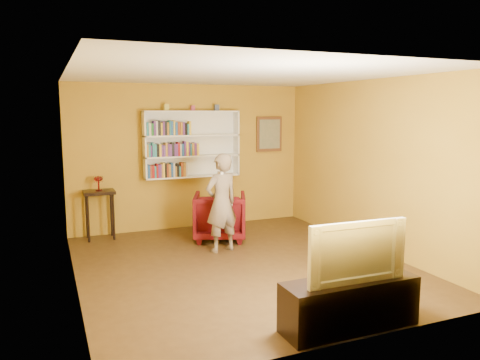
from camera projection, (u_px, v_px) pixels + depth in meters
name	position (u px, v px, depth m)	size (l,w,h in m)	color
room_shell	(241.00, 196.00, 6.61)	(5.30, 5.80, 2.88)	#3F2B14
bookshelf	(191.00, 144.00, 8.72)	(1.80, 0.29, 1.23)	white
books_row_lower	(167.00, 170.00, 8.51)	(0.73, 0.19, 0.27)	#22509F
books_row_middle	(173.00, 150.00, 8.50)	(0.96, 0.19, 0.27)	#AA7322
books_row_upper	(168.00, 129.00, 8.41)	(0.81, 0.19, 0.27)	teal
ornament_left	(166.00, 107.00, 8.39)	(0.08, 0.08, 0.12)	gold
ornament_centre	(193.00, 108.00, 8.58)	(0.07, 0.07, 0.10)	#A93859
ornament_right	(216.00, 108.00, 8.76)	(0.08, 0.08, 0.11)	#414B6C
framed_painting	(269.00, 134.00, 9.38)	(0.55, 0.05, 0.70)	brown
console_table	(99.00, 199.00, 8.06)	(0.52, 0.40, 0.85)	black
ruby_lustre	(98.00, 180.00, 8.01)	(0.15, 0.16, 0.25)	maroon
armchair	(220.00, 216.00, 8.09)	(0.87, 0.89, 0.81)	#43040C
person	(222.00, 203.00, 7.33)	(0.57, 0.37, 1.56)	#786758
game_remote	(220.00, 173.00, 7.00)	(0.04, 0.15, 0.04)	silver
tv_cabinet	(349.00, 304.00, 4.76)	(1.44, 0.43, 0.51)	black
television	(351.00, 250.00, 4.68)	(1.09, 0.14, 0.63)	black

